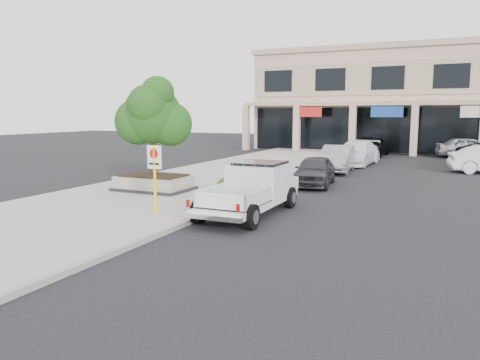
{
  "coord_description": "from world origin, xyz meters",
  "views": [
    {
      "loc": [
        5.97,
        -13.65,
        3.51
      ],
      "look_at": [
        -0.95,
        1.5,
        1.11
      ],
      "focal_mm": 35.0,
      "sensor_mm": 36.0,
      "label": 1
    }
  ],
  "objects_px": {
    "pickup_truck": "(249,190)",
    "curb_car_b": "(337,159)",
    "planter": "(154,183)",
    "curb_car_c": "(356,153)",
    "planter_tree": "(157,115)",
    "curb_car_d": "(368,147)",
    "no_parking_sign": "(155,170)",
    "curb_car_a": "(314,171)",
    "lot_car_e": "(469,147)"
  },
  "relations": [
    {
      "from": "curb_car_a",
      "to": "curb_car_c",
      "type": "height_order",
      "value": "curb_car_c"
    },
    {
      "from": "planter_tree",
      "to": "no_parking_sign",
      "type": "relative_size",
      "value": 1.74
    },
    {
      "from": "planter",
      "to": "pickup_truck",
      "type": "relative_size",
      "value": 0.57
    },
    {
      "from": "no_parking_sign",
      "to": "curb_car_b",
      "type": "distance_m",
      "value": 15.13
    },
    {
      "from": "curb_car_c",
      "to": "no_parking_sign",
      "type": "bearing_deg",
      "value": -94.28
    },
    {
      "from": "pickup_truck",
      "to": "curb_car_d",
      "type": "distance_m",
      "value": 24.39
    },
    {
      "from": "planter",
      "to": "no_parking_sign",
      "type": "xyz_separation_m",
      "value": [
        2.84,
        -3.99,
        1.16
      ]
    },
    {
      "from": "curb_car_a",
      "to": "lot_car_e",
      "type": "height_order",
      "value": "lot_car_e"
    },
    {
      "from": "curb_car_c",
      "to": "curb_car_b",
      "type": "bearing_deg",
      "value": -89.33
    },
    {
      "from": "pickup_truck",
      "to": "curb_car_b",
      "type": "bearing_deg",
      "value": 89.95
    },
    {
      "from": "planter_tree",
      "to": "no_parking_sign",
      "type": "xyz_separation_m",
      "value": [
        2.71,
        -4.14,
        -1.78
      ]
    },
    {
      "from": "planter",
      "to": "curb_car_c",
      "type": "bearing_deg",
      "value": 68.77
    },
    {
      "from": "planter_tree",
      "to": "curb_car_a",
      "type": "relative_size",
      "value": 0.94
    },
    {
      "from": "planter_tree",
      "to": "no_parking_sign",
      "type": "height_order",
      "value": "planter_tree"
    },
    {
      "from": "no_parking_sign",
      "to": "lot_car_e",
      "type": "relative_size",
      "value": 0.48
    },
    {
      "from": "no_parking_sign",
      "to": "curb_car_b",
      "type": "xyz_separation_m",
      "value": [
        2.74,
        14.85,
        -0.84
      ]
    },
    {
      "from": "curb_car_a",
      "to": "lot_car_e",
      "type": "xyz_separation_m",
      "value": [
        7.16,
        18.83,
        0.1
      ]
    },
    {
      "from": "curb_car_c",
      "to": "pickup_truck",
      "type": "bearing_deg",
      "value": -86.41
    },
    {
      "from": "pickup_truck",
      "to": "curb_car_c",
      "type": "bearing_deg",
      "value": 89.0
    },
    {
      "from": "planter_tree",
      "to": "curb_car_a",
      "type": "bearing_deg",
      "value": 41.01
    },
    {
      "from": "planter_tree",
      "to": "pickup_truck",
      "type": "distance_m",
      "value": 6.44
    },
    {
      "from": "planter",
      "to": "curb_car_c",
      "type": "xyz_separation_m",
      "value": [
        5.89,
        15.16,
        0.33
      ]
    },
    {
      "from": "curb_car_a",
      "to": "pickup_truck",
      "type": "bearing_deg",
      "value": -98.9
    },
    {
      "from": "curb_car_a",
      "to": "curb_car_c",
      "type": "relative_size",
      "value": 0.76
    },
    {
      "from": "planter_tree",
      "to": "no_parking_sign",
      "type": "bearing_deg",
      "value": -56.84
    },
    {
      "from": "curb_car_b",
      "to": "curb_car_d",
      "type": "distance_m",
      "value": 11.24
    },
    {
      "from": "planter",
      "to": "curb_car_a",
      "type": "height_order",
      "value": "curb_car_a"
    },
    {
      "from": "curb_car_a",
      "to": "curb_car_c",
      "type": "distance_m",
      "value": 10.08
    },
    {
      "from": "curb_car_d",
      "to": "curb_car_c",
      "type": "bearing_deg",
      "value": -85.45
    },
    {
      "from": "planter_tree",
      "to": "pickup_truck",
      "type": "xyz_separation_m",
      "value": [
        5.4,
        -2.45,
        -2.53
      ]
    },
    {
      "from": "planter",
      "to": "lot_car_e",
      "type": "height_order",
      "value": "lot_car_e"
    },
    {
      "from": "no_parking_sign",
      "to": "curb_car_d",
      "type": "distance_m",
      "value": 26.25
    },
    {
      "from": "curb_car_d",
      "to": "pickup_truck",
      "type": "bearing_deg",
      "value": -88.23
    },
    {
      "from": "curb_car_a",
      "to": "curb_car_d",
      "type": "relative_size",
      "value": 0.76
    },
    {
      "from": "pickup_truck",
      "to": "lot_car_e",
      "type": "bearing_deg",
      "value": 74.35
    },
    {
      "from": "planter",
      "to": "curb_car_c",
      "type": "distance_m",
      "value": 16.27
    },
    {
      "from": "planter_tree",
      "to": "curb_car_d",
      "type": "relative_size",
      "value": 0.72
    },
    {
      "from": "planter_tree",
      "to": "curb_car_c",
      "type": "relative_size",
      "value": 0.72
    },
    {
      "from": "planter",
      "to": "curb_car_d",
      "type": "bearing_deg",
      "value": 75.88
    },
    {
      "from": "pickup_truck",
      "to": "curb_car_a",
      "type": "xyz_separation_m",
      "value": [
        0.27,
        7.37,
        -0.16
      ]
    },
    {
      "from": "curb_car_d",
      "to": "planter_tree",
      "type": "bearing_deg",
      "value": -102.05
    },
    {
      "from": "curb_car_b",
      "to": "no_parking_sign",
      "type": "bearing_deg",
      "value": -104.51
    },
    {
      "from": "no_parking_sign",
      "to": "curb_car_d",
      "type": "relative_size",
      "value": 0.41
    },
    {
      "from": "planter_tree",
      "to": "curb_car_b",
      "type": "height_order",
      "value": "planter_tree"
    },
    {
      "from": "planter_tree",
      "to": "lot_car_e",
      "type": "relative_size",
      "value": 0.83
    },
    {
      "from": "pickup_truck",
      "to": "curb_car_a",
      "type": "relative_size",
      "value": 1.32
    },
    {
      "from": "curb_car_a",
      "to": "curb_car_b",
      "type": "distance_m",
      "value": 5.79
    },
    {
      "from": "pickup_truck",
      "to": "curb_car_b",
      "type": "relative_size",
      "value": 1.17
    },
    {
      "from": "pickup_truck",
      "to": "lot_car_e",
      "type": "xyz_separation_m",
      "value": [
        7.43,
        26.2,
        -0.06
      ]
    },
    {
      "from": "pickup_truck",
      "to": "curb_car_d",
      "type": "height_order",
      "value": "pickup_truck"
    }
  ]
}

